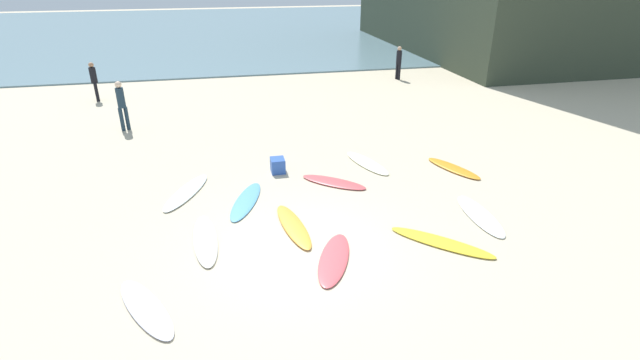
% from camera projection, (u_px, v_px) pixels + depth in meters
% --- Properties ---
extents(ground_plane, '(120.00, 120.00, 0.00)m').
position_uv_depth(ground_plane, '(302.00, 249.00, 10.22)').
color(ground_plane, beige).
extents(ocean_water, '(120.00, 40.00, 0.08)m').
position_uv_depth(ocean_water, '(230.00, 29.00, 43.10)').
color(ocean_water, slate).
rests_on(ocean_water, ground_plane).
extents(surfboard_0, '(1.31, 2.07, 0.07)m').
position_uv_depth(surfboard_0, '(334.00, 259.00, 9.81)').
color(surfboard_0, '#E05257').
rests_on(surfboard_0, ground_plane).
extents(surfboard_1, '(0.79, 2.22, 0.09)m').
position_uv_depth(surfboard_1, '(293.00, 226.00, 11.01)').
color(surfboard_1, '#F39E34').
rests_on(surfboard_1, ground_plane).
extents(surfboard_2, '(1.47, 2.33, 0.07)m').
position_uv_depth(surfboard_2, '(186.00, 192.00, 12.63)').
color(surfboard_2, white).
rests_on(surfboard_2, ground_plane).
extents(surfboard_3, '(1.17, 2.20, 0.06)m').
position_uv_depth(surfboard_3, '(367.00, 163.00, 14.48)').
color(surfboard_3, '#EEEFC5').
rests_on(surfboard_3, ground_plane).
extents(surfboard_4, '(1.24, 2.25, 0.06)m').
position_uv_depth(surfboard_4, '(246.00, 201.00, 12.18)').
color(surfboard_4, '#549FDB').
rests_on(surfboard_4, ground_plane).
extents(surfboard_5, '(2.06, 2.00, 0.07)m').
position_uv_depth(surfboard_5, '(441.00, 242.00, 10.38)').
color(surfboard_5, yellow).
rests_on(surfboard_5, ground_plane).
extents(surfboard_6, '(0.68, 2.17, 0.06)m').
position_uv_depth(surfboard_6, '(480.00, 215.00, 11.49)').
color(surfboard_6, white).
rests_on(surfboard_6, ground_plane).
extents(surfboard_7, '(0.67, 2.28, 0.07)m').
position_uv_depth(surfboard_7, '(205.00, 240.00, 10.48)').
color(surfboard_7, silver).
rests_on(surfboard_7, ground_plane).
extents(surfboard_8, '(1.87, 1.66, 0.07)m').
position_uv_depth(surfboard_8, '(334.00, 182.00, 13.21)').
color(surfboard_8, '#E15558').
rests_on(surfboard_8, ground_plane).
extents(surfboard_9, '(1.21, 2.00, 0.08)m').
position_uv_depth(surfboard_9, '(453.00, 168.00, 14.09)').
color(surfboard_9, orange).
rests_on(surfboard_9, ground_plane).
extents(surfboard_10, '(1.44, 2.07, 0.07)m').
position_uv_depth(surfboard_10, '(146.00, 308.00, 8.40)').
color(surfboard_10, white).
rests_on(surfboard_10, ground_plane).
extents(beachgoer_near, '(0.33, 0.34, 1.71)m').
position_uv_depth(beachgoer_near, '(94.00, 80.00, 20.64)').
color(beachgoer_near, black).
rests_on(beachgoer_near, ground_plane).
extents(beachgoer_mid, '(0.35, 0.35, 1.71)m').
position_uv_depth(beachgoer_mid, '(399.00, 61.00, 24.45)').
color(beachgoer_mid, black).
rests_on(beachgoer_mid, ground_plane).
extents(beachgoer_far, '(0.38, 0.38, 1.83)m').
position_uv_depth(beachgoer_far, '(122.00, 103.00, 16.95)').
color(beachgoer_far, '#1E3342').
rests_on(beachgoer_far, ground_plane).
extents(beach_cooler, '(0.41, 0.47, 0.43)m').
position_uv_depth(beach_cooler, '(278.00, 165.00, 13.85)').
color(beach_cooler, '#2D56B2').
rests_on(beach_cooler, ground_plane).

